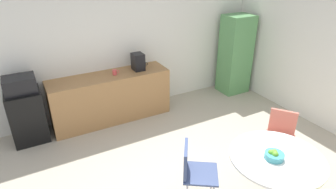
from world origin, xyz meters
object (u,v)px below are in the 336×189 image
mug_green (144,65)px  microwave (20,85)px  locker_cabinet (235,55)px  mug_white (115,72)px  round_table (275,166)px  fruit_bowl (274,155)px  coffee_maker (138,62)px  chair_coral (281,132)px  chair_navy (193,168)px  mini_fridge (27,116)px

mug_green → microwave: bearing=-177.6°
locker_cabinet → mug_white: (-2.77, 0.07, 0.08)m
round_table → fruit_bowl: (-0.06, -0.00, 0.19)m
locker_cabinet → coffee_maker: bearing=177.5°
locker_cabinet → chair_coral: 2.58m
locker_cabinet → chair_navy: size_ratio=2.09×
microwave → coffee_maker: bearing=0.0°
mug_white → mug_green: size_ratio=1.00×
mini_fridge → mug_green: bearing=2.4°
mug_white → mug_green: bearing=10.5°
round_table → mug_white: bearing=107.3°
locker_cabinet → coffee_maker: (-2.29, 0.10, 0.19)m
mini_fridge → mug_white: 1.63m
round_table → mug_green: mug_green is taller
round_table → fruit_bowl: fruit_bowl is taller
chair_coral → mug_white: (-1.69, 2.40, 0.43)m
mini_fridge → chair_coral: bearing=-36.7°
fruit_bowl → mug_green: mug_green is taller
locker_cabinet → chair_coral: (-1.07, -2.32, -0.35)m
fruit_bowl → mug_white: bearing=106.2°
chair_coral → mug_white: 2.97m
mini_fridge → round_table: (2.48, -3.01, 0.17)m
mug_white → mug_green: 0.64m
chair_navy → mug_white: bearing=92.9°
round_table → coffee_maker: 3.07m
chair_navy → mug_green: size_ratio=6.43×
mug_white → locker_cabinet: bearing=-1.5°
locker_cabinet → chair_navy: locker_cabinet is taller
chair_coral → microwave: bearing=143.3°
microwave → round_table: microwave is taller
round_table → fruit_bowl: size_ratio=4.93×
chair_navy → fruit_bowl: (0.74, -0.54, 0.28)m
round_table → mug_green: size_ratio=8.47×
mini_fridge → microwave: (-0.00, 0.00, 0.58)m
locker_cabinet → round_table: size_ratio=1.59×
round_table → chair_coral: chair_coral is taller
round_table → coffee_maker: coffee_maker is taller
mini_fridge → coffee_maker: bearing=0.0°
chair_coral → fruit_bowl: 1.05m
locker_cabinet → mug_white: size_ratio=13.48×
microwave → mug_green: 2.19m
chair_coral → mug_white: size_ratio=6.43×
microwave → round_table: (2.48, -3.01, -0.40)m
microwave → mug_green: microwave is taller
microwave → fruit_bowl: (2.42, -3.01, -0.22)m
round_table → fruit_bowl: bearing=-177.1°
mini_fridge → chair_navy: size_ratio=1.08×
chair_coral → round_table: bearing=-142.8°
mug_white → fruit_bowl: bearing=-73.8°
round_table → mug_green: (-0.29, 3.10, 0.33)m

